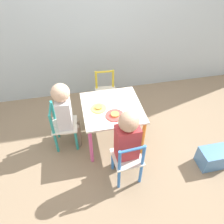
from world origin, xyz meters
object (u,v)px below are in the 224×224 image
at_px(kids_table, 112,112).
at_px(child_front, 127,140).
at_px(child_left, 65,110).
at_px(chair_blue, 128,161).
at_px(chair_yellow, 106,93).
at_px(storage_bin, 213,158).
at_px(plate_front, 115,115).
at_px(chair_teal, 63,127).
at_px(plate_left, 99,108).

xyz_separation_m(kids_table, child_front, (0.03, -0.47, 0.08)).
height_order(child_left, child_front, child_front).
xyz_separation_m(chair_blue, child_front, (-0.00, 0.06, 0.22)).
xyz_separation_m(chair_yellow, storage_bin, (0.90, -1.09, -0.17)).
distance_m(kids_table, plate_front, 0.16).
relative_size(chair_blue, chair_yellow, 1.00).
distance_m(chair_teal, child_left, 0.23).
bearing_deg(plate_front, kids_table, 90.00).
height_order(chair_yellow, storage_bin, chair_yellow).
distance_m(chair_blue, chair_yellow, 1.05).
height_order(kids_table, plate_front, plate_front).
bearing_deg(plate_front, chair_blue, -84.84).
distance_m(chair_yellow, storage_bin, 1.42).
bearing_deg(plate_front, child_left, 160.15).
bearing_deg(chair_teal, plate_left, -91.33).
distance_m(chair_blue, storage_bin, 0.91).
distance_m(kids_table, chair_blue, 0.55).
xyz_separation_m(child_front, plate_left, (-0.17, 0.47, -0.00)).
height_order(chair_blue, plate_left, chair_blue).
xyz_separation_m(chair_blue, chair_yellow, (-0.01, 1.05, 0.00)).
bearing_deg(chair_teal, plate_front, -104.42).
height_order(kids_table, storage_bin, kids_table).
bearing_deg(chair_yellow, storage_bin, -46.96).
relative_size(chair_yellow, plate_left, 3.42).
bearing_deg(chair_teal, chair_blue, -131.22).
bearing_deg(child_front, plate_front, -88.41).
bearing_deg(plate_front, storage_bin, -24.18).
xyz_separation_m(kids_table, storage_bin, (0.93, -0.56, -0.31)).
xyz_separation_m(chair_teal, child_left, (0.06, -0.00, 0.22)).
bearing_deg(storage_bin, child_left, 157.24).
distance_m(chair_blue, child_front, 0.23).
relative_size(kids_table, child_left, 0.76).
relative_size(chair_teal, storage_bin, 1.86).
bearing_deg(kids_table, plate_front, -90.00).
relative_size(chair_blue, child_front, 0.66).
bearing_deg(kids_table, child_front, -86.19).
relative_size(plate_left, plate_front, 0.88).
bearing_deg(child_left, plate_left, -91.57).
bearing_deg(child_left, chair_yellow, -41.34).
height_order(kids_table, child_front, child_front).
relative_size(child_front, plate_left, 5.16).
relative_size(chair_teal, chair_blue, 1.00).
relative_size(chair_teal, plate_front, 2.99).
relative_size(chair_teal, chair_yellow, 1.00).
distance_m(kids_table, chair_yellow, 0.55).
bearing_deg(kids_table, storage_bin, -30.85).
bearing_deg(plate_left, child_left, 174.68).
relative_size(chair_yellow, child_front, 0.66).
height_order(child_left, storage_bin, child_left).
distance_m(kids_table, child_front, 0.48).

